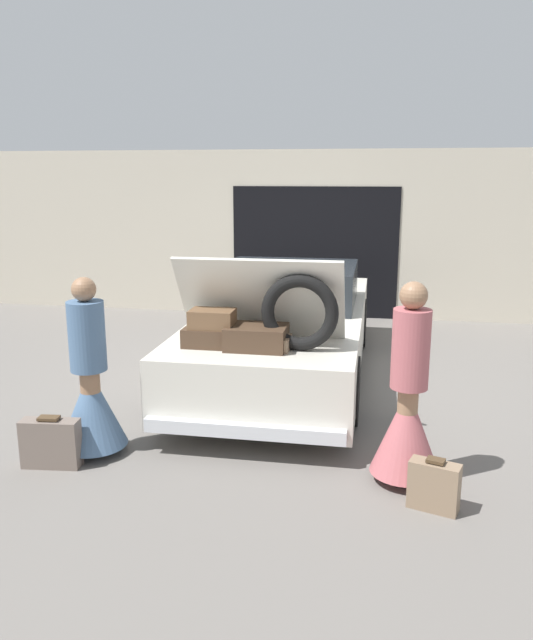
# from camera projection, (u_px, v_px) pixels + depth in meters

# --- Properties ---
(ground_plane) EXTENTS (40.00, 40.00, 0.00)m
(ground_plane) POSITION_uv_depth(u_px,v_px,m) (285.00, 374.00, 7.65)
(ground_plane) COLOR slate
(garage_wall_back) EXTENTS (12.00, 0.14, 2.80)m
(garage_wall_back) POSITION_uv_depth(u_px,v_px,m) (315.00, 235.00, 10.57)
(garage_wall_back) COLOR beige
(garage_wall_back) RESTS_ON ground_plane
(car) EXTENTS (1.87, 4.84, 1.67)m
(car) POSITION_uv_depth(u_px,v_px,m) (285.00, 327.00, 7.50)
(car) COLOR silver
(car) RESTS_ON ground_plane
(person_left) EXTENTS (0.59, 0.59, 1.56)m
(person_left) POSITION_uv_depth(u_px,v_px,m) (91.00, 392.00, 5.38)
(person_left) COLOR #997051
(person_left) RESTS_ON ground_plane
(person_right) EXTENTS (0.55, 0.55, 1.62)m
(person_right) POSITION_uv_depth(u_px,v_px,m) (407.00, 412.00, 4.87)
(person_right) COLOR #997051
(person_right) RESTS_ON ground_plane
(suitcase_beside_left_person) EXTENTS (0.50, 0.21, 0.44)m
(suitcase_beside_left_person) POSITION_uv_depth(u_px,v_px,m) (51.00, 443.00, 5.20)
(suitcase_beside_left_person) COLOR #75665B
(suitcase_beside_left_person) RESTS_ON ground_plane
(suitcase_beside_right_person) EXTENTS (0.39, 0.25, 0.40)m
(suitcase_beside_right_person) POSITION_uv_depth(u_px,v_px,m) (434.00, 486.00, 4.53)
(suitcase_beside_right_person) COLOR #8C7259
(suitcase_beside_right_person) RESTS_ON ground_plane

